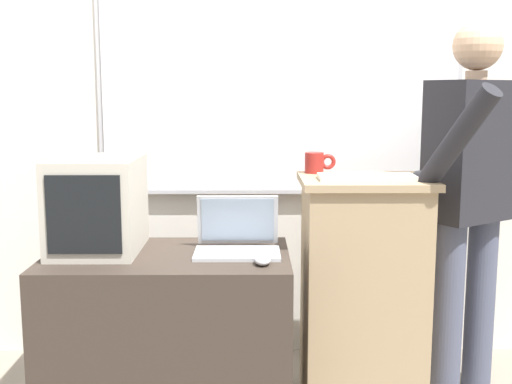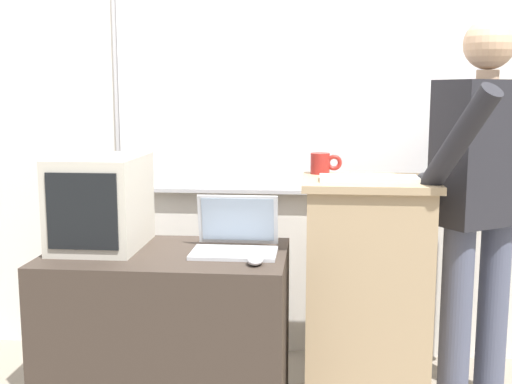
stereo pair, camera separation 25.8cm
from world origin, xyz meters
name	(u,v)px [view 1 (the left image)]	position (x,y,z in m)	size (l,w,h in m)	color
back_wall	(279,81)	(0.00, 1.12, 1.39)	(6.40, 0.17, 2.79)	silver
lectern_podium	(362,291)	(0.33, 0.50, 0.50)	(0.54, 0.45, 0.99)	tan
side_desk	(169,340)	(-0.47, 0.31, 0.36)	(0.95, 0.58, 0.71)	#382D26
person_presenter	(471,186)	(0.81, 0.59, 0.94)	(0.57, 0.69, 1.64)	#474C60
laptop	(237,236)	(-0.20, 0.35, 0.77)	(0.33, 0.26, 0.22)	#B7BABF
wireless_keyboard	(366,177)	(0.33, 0.45, 1.00)	(0.39, 0.14, 0.02)	beige
computer_mouse_by_laptop	(263,260)	(-0.10, 0.16, 0.73)	(0.06, 0.10, 0.03)	#BCBCC1
computer_mouse_by_keyboard	(421,175)	(0.55, 0.46, 1.01)	(0.06, 0.10, 0.03)	black
crt_monitor	(97,205)	(-0.75, 0.37, 0.90)	(0.33, 0.43, 0.37)	#BCB7A8
coffee_mug	(316,163)	(0.14, 0.66, 1.03)	(0.14, 0.08, 0.09)	maroon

